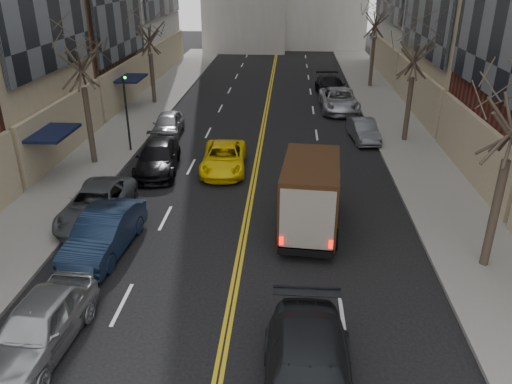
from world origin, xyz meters
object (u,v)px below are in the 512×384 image
Objects in this scene: observer_sedan at (308,381)px; taxi at (224,158)px; pedestrian at (299,170)px; ups_truck at (310,194)px.

observer_sedan is 1.17× the size of taxi.
observer_sedan is 15.85m from taxi.
pedestrian reaches higher than observer_sedan.
ups_truck is 7.57m from taxi.
observer_sedan reaches higher than taxi.
ups_truck is 4.34m from pedestrian.
taxi is at bearing 129.54° from ups_truck.
ups_truck is at bearing -150.51° from pedestrian.
taxi is at bearing 88.72° from pedestrian.
pedestrian is at bearing -28.76° from taxi.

